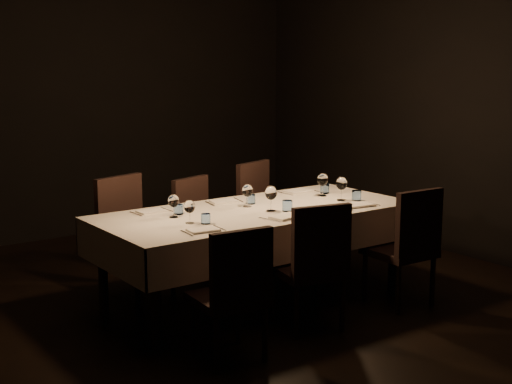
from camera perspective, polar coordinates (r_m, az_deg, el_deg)
room at (r=5.49m, az=0.00°, el=6.16°), size 5.01×6.01×3.01m
dining_table at (r=5.61m, az=0.00°, el=-2.14°), size 2.52×1.12×0.76m
chair_near_left at (r=4.54m, az=-1.78°, el=-7.69°), size 0.46×0.46×0.89m
place_setting_near_left at (r=5.04m, az=-4.71°, el=-1.97°), size 0.31×0.40×0.17m
chair_near_center at (r=5.08m, az=4.62°, el=-5.51°), size 0.53×0.53×0.94m
place_setting_near_center at (r=5.44m, az=1.88°, el=-0.90°), size 0.37×0.42×0.20m
chair_near_right at (r=5.68m, az=12.04°, el=-3.93°), size 0.47×0.47×0.95m
place_setting_near_right at (r=5.92m, az=7.53°, el=-0.07°), size 0.37×0.42×0.20m
chair_far_left at (r=5.90m, az=-10.06°, el=-3.13°), size 0.59×0.59×0.99m
place_setting_far_left at (r=5.41m, az=-7.06°, el=-1.14°), size 0.31×0.40×0.17m
chair_far_center at (r=6.28m, az=-4.52°, el=-2.54°), size 0.55×0.55×0.90m
place_setting_far_center at (r=5.76m, az=-1.20°, el=-0.33°), size 0.35×0.40×0.18m
chair_far_right at (r=6.70m, az=0.59°, el=-1.40°), size 0.59×0.59×0.98m
place_setting_far_right at (r=6.24m, az=4.79°, el=0.52°), size 0.35×0.42×0.20m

